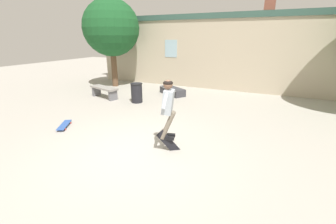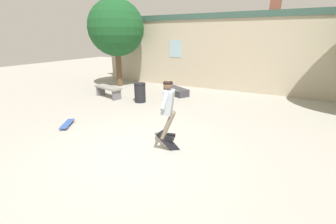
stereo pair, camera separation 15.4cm
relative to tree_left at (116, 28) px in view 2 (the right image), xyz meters
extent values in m
plane|color=#A39E93|center=(5.24, -5.89, -3.02)|extent=(40.00, 40.00, 0.00)
cube|color=#B7A88E|center=(5.24, 1.73, -1.31)|extent=(14.03, 0.40, 3.43)
cube|color=#335147|center=(5.24, 1.73, 0.54)|extent=(14.73, 0.52, 0.27)
cube|color=#99B7C6|center=(2.69, 1.52, -1.03)|extent=(0.70, 0.02, 0.90)
cylinder|color=brown|center=(0.00, 0.00, -2.04)|extent=(0.31, 0.31, 1.96)
sphere|color=#194C23|center=(0.00, 0.00, 0.02)|extent=(2.88, 2.88, 2.88)
cube|color=gray|center=(1.17, -2.28, -2.57)|extent=(1.56, 0.83, 0.08)
cube|color=slate|center=(0.57, -2.12, -2.82)|extent=(0.22, 0.40, 0.42)
cube|color=slate|center=(1.78, -2.44, -2.82)|extent=(0.22, 0.40, 0.42)
cube|color=#38383D|center=(3.67, -0.43, -2.86)|extent=(1.48, 1.20, 0.33)
cube|color=#B7B7BC|center=(3.52, -0.66, -2.71)|extent=(1.21, 0.75, 0.02)
cylinder|color=black|center=(2.87, -2.26, -2.62)|extent=(0.46, 0.46, 0.80)
torus|color=black|center=(2.87, -2.26, -2.24)|extent=(0.50, 0.50, 0.04)
cube|color=#9EA8B2|center=(5.81, -5.45, -1.83)|extent=(0.36, 0.40, 0.57)
sphere|color=brown|center=(5.81, -5.45, -1.43)|extent=(0.26, 0.26, 0.21)
ellipsoid|color=black|center=(5.81, -5.45, -1.39)|extent=(0.27, 0.27, 0.12)
cylinder|color=#6B6051|center=(5.79, -5.37, -2.38)|extent=(0.39, 0.14, 0.67)
cube|color=black|center=(5.82, -5.36, -2.69)|extent=(0.28, 0.17, 0.07)
cylinder|color=#6B6051|center=(5.84, -5.53, -2.38)|extent=(0.36, 0.28, 0.67)
cube|color=black|center=(5.87, -5.52, -2.69)|extent=(0.28, 0.17, 0.07)
cylinder|color=#9EA8B2|center=(5.71, -5.09, -1.71)|extent=(0.21, 0.51, 0.31)
cylinder|color=#9EA8B2|center=(5.92, -5.81, -1.71)|extent=(0.21, 0.51, 0.31)
cube|color=black|center=(5.88, -5.51, -2.84)|extent=(0.52, 0.40, 0.74)
cylinder|color=silver|center=(6.04, -5.33, -2.96)|extent=(0.07, 0.07, 0.05)
cylinder|color=silver|center=(5.91, -5.43, -3.09)|extent=(0.07, 0.07, 0.05)
cylinder|color=silver|center=(5.81, -5.52, -2.58)|extent=(0.07, 0.07, 0.05)
cylinder|color=silver|center=(5.67, -5.61, -2.71)|extent=(0.07, 0.07, 0.05)
cube|color=#2D519E|center=(2.37, -5.53, -2.95)|extent=(0.62, 0.81, 0.02)
cylinder|color=#DB3D33|center=(2.61, -5.68, -3.00)|extent=(0.04, 0.05, 0.05)
cylinder|color=#DB3D33|center=(2.41, -5.80, -3.00)|extent=(0.04, 0.05, 0.05)
cylinder|color=#DB3D33|center=(2.34, -5.25, -3.00)|extent=(0.04, 0.05, 0.05)
cylinder|color=#DB3D33|center=(2.14, -5.37, -3.00)|extent=(0.04, 0.05, 0.05)
camera|label=1|loc=(7.91, -9.88, -0.43)|focal=24.00mm
camera|label=2|loc=(8.05, -9.81, -0.43)|focal=24.00mm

